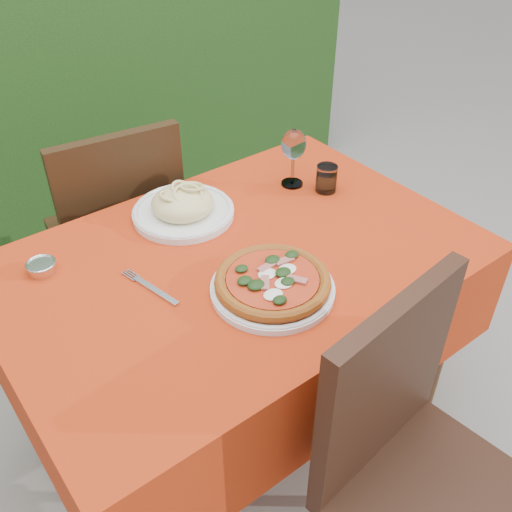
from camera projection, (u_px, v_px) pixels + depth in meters
ground at (243, 426)px, 1.98m from camera, size 60.00×60.00×0.00m
hedge at (20, 45)px, 2.39m from camera, size 3.20×0.55×1.78m
dining_table at (240, 298)px, 1.61m from camera, size 1.26×0.86×0.75m
chair_near at (414, 459)px, 1.27m from camera, size 0.47×0.47×0.94m
chair_far at (120, 228)px, 2.01m from camera, size 0.47×0.47×0.92m
pizza_plate at (273, 283)px, 1.39m from camera, size 0.35×0.35×0.06m
pasta_plate at (183, 207)px, 1.65m from camera, size 0.30×0.30×0.08m
water_glass at (326, 180)px, 1.76m from camera, size 0.06×0.06×0.09m
wine_glass at (294, 147)px, 1.73m from camera, size 0.08×0.08×0.19m
fork at (156, 291)px, 1.40m from camera, size 0.07×0.21×0.01m
steel_ramekin at (42, 268)px, 1.46m from camera, size 0.07×0.07×0.03m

